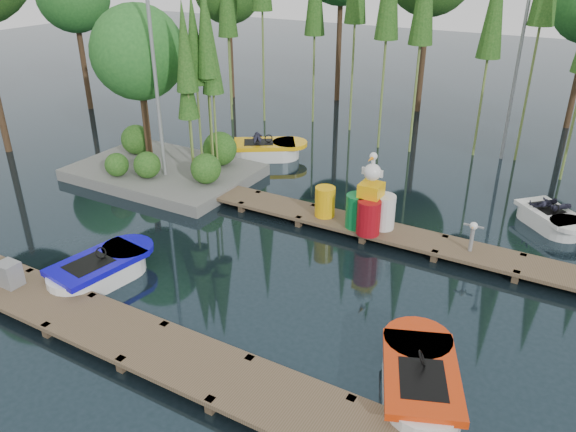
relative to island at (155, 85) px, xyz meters
The scene contains 14 objects.
ground_plane 7.79m from the island, 27.58° to the right, with size 90.00×90.00×0.00m, color #1A2932.
near_dock 10.44m from the island, 51.04° to the right, with size 18.00×1.50×0.50m.
far_dock 7.91m from the island, ahead, with size 15.00×1.20×0.50m.
island is the anchor object (origin of this frame).
lamp_island 1.56m from the island, 44.71° to the right, with size 0.30×0.30×7.25m.
lamp_rear 12.91m from the island, 36.82° to the left, with size 0.30×0.30×7.25m.
boat_blue 7.75m from the island, 60.99° to the right, with size 1.67×2.99×0.95m.
boat_red 13.38m from the island, 28.16° to the right, with size 2.33×3.23×0.99m.
boat_yellow_far 4.92m from the island, 54.12° to the left, with size 3.25×2.77×1.50m.
boat_white_far 13.24m from the island, 10.53° to the left, with size 2.55×2.52×1.17m.
utility_cabinet 8.50m from the island, 74.22° to the right, with size 0.49×0.41×0.59m, color gray.
yellow_barrel 7.35m from the island, ahead, with size 0.59×0.59×0.89m, color #FFB60D.
drum_cluster 8.70m from the island, ahead, with size 1.30×1.19×2.24m.
seagull_post 11.39m from the island, ahead, with size 0.51×0.28×0.82m.
Camera 1 is at (7.06, -10.91, 7.51)m, focal length 35.00 mm.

